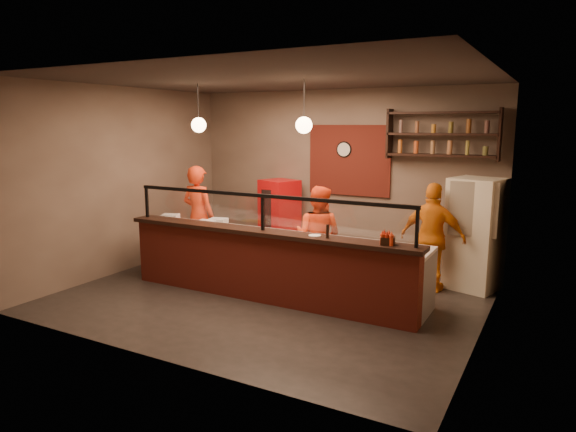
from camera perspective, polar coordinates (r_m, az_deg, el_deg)
The scene contains 29 objects.
floor at distance 7.92m, azimuth -1.60°, elevation -8.71°, with size 6.00×6.00×0.00m, color black.
ceiling at distance 7.52m, azimuth -1.72°, elevation 15.01°, with size 6.00×6.00×0.00m, color #352E29.
wall_back at distance 9.79m, azimuth 5.76°, elevation 4.47°, with size 6.00×6.00×0.00m, color #756556.
wall_left at distance 9.42m, azimuth -17.66°, elevation 3.82°, with size 5.00×5.00×0.00m, color #756556.
wall_right at distance 6.59m, azimuth 21.50°, elevation 1.04°, with size 5.00×5.00×0.00m, color #756556.
wall_front at distance 5.57m, azimuth -14.72°, elevation -0.15°, with size 6.00×6.00×0.00m, color #756556.
brick_patch at distance 9.66m, azimuth 6.82°, elevation 6.16°, with size 1.60×0.04×1.30m, color maroon.
service_counter at distance 7.53m, azimuth -2.77°, elevation -5.76°, with size 4.60×0.25×1.00m, color maroon.
counter_ledge at distance 7.40m, azimuth -2.80°, elevation -1.81°, with size 4.70×0.37×0.06m, color black.
worktop_cabinet at distance 7.96m, azimuth -0.89°, elevation -5.41°, with size 4.60×0.75×0.85m, color gray.
worktop at distance 7.85m, azimuth -0.89°, elevation -2.25°, with size 4.60×0.75×0.05m, color white.
sneeze_guard at distance 7.34m, azimuth -2.83°, elevation 0.79°, with size 4.50×0.05×0.52m.
wall_shelving at distance 8.99m, azimuth 16.74°, elevation 8.70°, with size 1.84×0.28×0.85m.
wall_clock at distance 9.67m, azimuth 6.27°, elevation 7.36°, with size 0.30×0.30×0.04m, color black.
pendant_left at distance 8.51m, azimuth -9.89°, elevation 9.94°, with size 0.24×0.24×0.77m.
pendant_right at distance 7.48m, azimuth 1.78°, elevation 10.07°, with size 0.24×0.24×0.77m.
cook_left at distance 9.47m, azimuth -9.91°, elevation 0.01°, with size 0.67×0.44×1.83m, color red.
cook_mid at distance 8.22m, azimuth 3.37°, elevation -2.22°, with size 0.78×0.61×1.61m, color #EB4016.
cook_right at distance 8.19m, azimuth 15.78°, elevation -2.32°, with size 0.99×0.41×1.69m, color orange.
fridge at distance 8.52m, azimuth 20.07°, elevation -1.89°, with size 0.73×0.68×1.75m, color beige.
red_cooler at distance 10.08m, azimuth -0.95°, elevation -0.21°, with size 0.64×0.59×1.50m, color red.
pizza_dough at distance 7.86m, azimuth -1.53°, elevation -2.02°, with size 0.51×0.51×0.01m, color white.
prep_tub_a at distance 8.51m, azimuth -7.77°, elevation -0.73°, with size 0.28×0.22×0.14m, color silver.
prep_tub_b at distance 9.05m, azimuth -12.94°, elevation -0.25°, with size 0.28×0.22×0.14m, color white.
prep_tub_c at distance 8.38m, azimuth -9.17°, elevation -0.95°, with size 0.27×0.21×0.13m, color white.
rolling_pin at distance 8.26m, azimuth -6.00°, elevation -1.28°, with size 0.06×0.06×0.37m, color gold.
condiment_caddy at distance 6.62m, azimuth 11.02°, elevation -2.72°, with size 0.18×0.14×0.10m, color black.
pepper_mill at distance 6.87m, azimuth 4.41°, elevation -1.71°, with size 0.04×0.04×0.19m, color black.
small_plate at distance 7.01m, azimuth 2.99°, elevation -2.18°, with size 0.17×0.17×0.01m, color white.
Camera 1 is at (3.78, -6.47, 2.57)m, focal length 32.00 mm.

